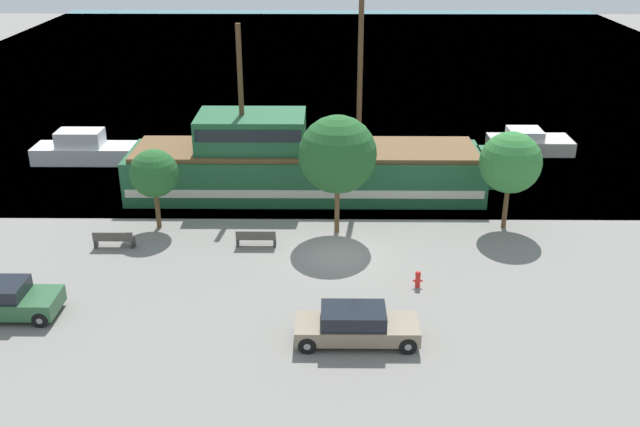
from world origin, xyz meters
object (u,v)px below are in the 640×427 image
(bench_promenade_west, at_px, (114,239))
(moored_boat_dockside, at_px, (88,150))
(parked_car_curb_front, at_px, (356,325))
(bench_promenade_east, at_px, (256,238))
(pirate_ship, at_px, (300,165))
(fire_hydrant, at_px, (418,279))
(moored_boat_outer, at_px, (529,143))

(bench_promenade_west, bearing_deg, moored_boat_dockside, 111.98)
(parked_car_curb_front, bearing_deg, bench_promenade_east, 119.01)
(pirate_ship, relative_size, bench_promenade_west, 10.94)
(pirate_ship, relative_size, fire_hydrant, 27.41)
(moored_boat_dockside, relative_size, moored_boat_outer, 1.31)
(parked_car_curb_front, xyz_separation_m, bench_promenade_east, (-4.48, 8.07, -0.25))
(moored_boat_outer, bearing_deg, pirate_ship, -152.92)
(fire_hydrant, xyz_separation_m, bench_promenade_west, (-14.09, 3.70, 0.04))
(pirate_ship, xyz_separation_m, bench_promenade_west, (-8.70, -7.07, -1.26))
(pirate_ship, relative_size, moored_boat_dockside, 2.99)
(pirate_ship, bearing_deg, bench_promenade_east, -105.52)
(moored_boat_dockside, distance_m, parked_car_curb_front, 26.08)
(parked_car_curb_front, distance_m, bench_promenade_west, 13.75)
(fire_hydrant, distance_m, bench_promenade_east, 8.27)
(fire_hydrant, distance_m, bench_promenade_west, 14.57)
(pirate_ship, relative_size, moored_boat_outer, 3.92)
(bench_promenade_east, bearing_deg, fire_hydrant, -28.11)
(pirate_ship, height_order, moored_boat_outer, pirate_ship)
(fire_hydrant, relative_size, bench_promenade_east, 0.40)
(fire_hydrant, bearing_deg, moored_boat_dockside, 139.76)
(parked_car_curb_front, distance_m, fire_hydrant, 5.05)
(moored_boat_outer, relative_size, bench_promenade_east, 2.81)
(bench_promenade_east, xyz_separation_m, bench_promenade_west, (-6.79, -0.19, 0.00))
(moored_boat_dockside, bearing_deg, pirate_ship, -21.50)
(bench_promenade_east, bearing_deg, parked_car_curb_front, -60.99)
(fire_hydrant, bearing_deg, moored_boat_outer, 62.66)
(moored_boat_outer, xyz_separation_m, fire_hydrant, (-9.50, -18.38, -0.19))
(fire_hydrant, bearing_deg, bench_promenade_west, 165.26)
(pirate_ship, distance_m, parked_car_curb_front, 15.20)
(parked_car_curb_front, relative_size, bench_promenade_west, 2.41)
(moored_boat_outer, bearing_deg, bench_promenade_west, -148.11)
(pirate_ship, xyz_separation_m, moored_boat_outer, (14.89, 7.61, -1.10))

